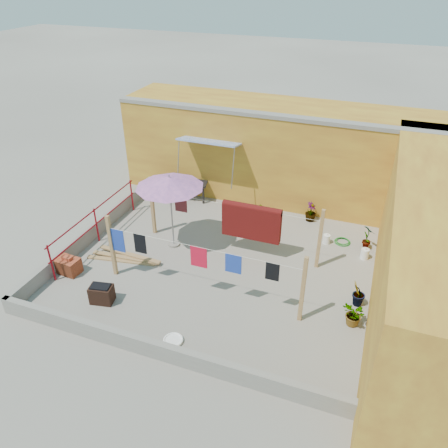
{
  "coord_description": "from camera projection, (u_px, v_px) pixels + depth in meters",
  "views": [
    {
      "loc": [
        3.49,
        -9.13,
        7.28
      ],
      "look_at": [
        -0.03,
        0.3,
        1.12
      ],
      "focal_mm": 35.0,
      "sensor_mm": 36.0,
      "label": 1
    }
  ],
  "objects": [
    {
      "name": "brazier",
      "position": [
        102.0,
        294.0,
        10.69
      ],
      "size": [
        0.61,
        0.47,
        0.5
      ],
      "color": "black",
      "rests_on": "ground"
    },
    {
      "name": "water_jug_b",
      "position": [
        326.0,
        239.0,
        12.94
      ],
      "size": [
        0.21,
        0.21,
        0.33
      ],
      "color": "white",
      "rests_on": "ground"
    },
    {
      "name": "parapet_left",
      "position": [
        96.0,
        230.0,
        13.24
      ],
      "size": [
        0.16,
        7.3,
        0.44
      ],
      "primitive_type": "cube",
      "color": "gray",
      "rests_on": "ground"
    },
    {
      "name": "parapet_front",
      "position": [
        161.0,
        351.0,
        9.17
      ],
      "size": [
        8.3,
        0.16,
        0.44
      ],
      "primitive_type": "cube",
      "color": "gray",
      "rests_on": "ground"
    },
    {
      "name": "plant_right_b",
      "position": [
        358.0,
        294.0,
        10.51
      ],
      "size": [
        0.44,
        0.48,
        0.71
      ],
      "primitive_type": "imported",
      "rotation": [
        0.0,
        0.0,
        4.32
      ],
      "color": "#1E5117",
      "rests_on": "ground"
    },
    {
      "name": "water_jug_a",
      "position": [
        365.0,
        254.0,
        12.28
      ],
      "size": [
        0.23,
        0.23,
        0.36
      ],
      "color": "white",
      "rests_on": "ground"
    },
    {
      "name": "white_basin",
      "position": [
        173.0,
        340.0,
        9.66
      ],
      "size": [
        0.45,
        0.45,
        0.08
      ],
      "color": "white",
      "rests_on": "ground"
    },
    {
      "name": "ground",
      "position": [
        221.0,
        264.0,
        12.14
      ],
      "size": [
        80.0,
        80.0,
        0.0
      ],
      "primitive_type": "plane",
      "color": "#9E998E",
      "rests_on": "ground"
    },
    {
      "name": "lumber_pile",
      "position": [
        125.0,
        257.0,
        12.29
      ],
      "size": [
        2.13,
        0.6,
        0.13
      ],
      "color": "tan",
      "rests_on": "ground"
    },
    {
      "name": "wall_back",
      "position": [
        283.0,
        152.0,
        14.9
      ],
      "size": [
        11.0,
        3.27,
        3.21
      ],
      "color": "gold",
      "rests_on": "ground"
    },
    {
      "name": "green_hose",
      "position": [
        342.0,
        242.0,
        13.03
      ],
      "size": [
        0.47,
        0.47,
        0.07
      ],
      "color": "#1A7620",
      "rests_on": "ground"
    },
    {
      "name": "plant_right_c",
      "position": [
        355.0,
        315.0,
        9.96
      ],
      "size": [
        0.7,
        0.72,
        0.61
      ],
      "primitive_type": "imported",
      "rotation": [
        0.0,
        0.0,
        5.31
      ],
      "color": "#1E5117",
      "rests_on": "ground"
    },
    {
      "name": "plant_right_a",
      "position": [
        368.0,
        237.0,
        12.61
      ],
      "size": [
        0.47,
        0.48,
        0.77
      ],
      "primitive_type": "imported",
      "rotation": [
        0.0,
        0.0,
        2.31
      ],
      "color": "#1E5117",
      "rests_on": "ground"
    },
    {
      "name": "plant_back_b",
      "position": [
        311.0,
        212.0,
        13.98
      ],
      "size": [
        0.41,
        0.41,
        0.63
      ],
      "primitive_type": "imported",
      "rotation": [
        0.0,
        0.0,
        1.41
      ],
      "color": "#1E5117",
      "rests_on": "ground"
    },
    {
      "name": "clothesline_rig",
      "position": [
        244.0,
        226.0,
        11.92
      ],
      "size": [
        5.09,
        2.35,
        1.8
      ],
      "color": "tan",
      "rests_on": "ground"
    },
    {
      "name": "wall_right",
      "position": [
        438.0,
        255.0,
        9.76
      ],
      "size": [
        2.4,
        9.0,
        3.2
      ],
      "primitive_type": "cube",
      "color": "gold",
      "rests_on": "ground"
    },
    {
      "name": "outdoor_table",
      "position": [
        187.0,
        183.0,
        15.12
      ],
      "size": [
        1.56,
        1.01,
        0.67
      ],
      "color": "black",
      "rests_on": "ground"
    },
    {
      "name": "brick_stack",
      "position": [
        69.0,
        266.0,
        11.7
      ],
      "size": [
        0.62,
        0.47,
        0.51
      ],
      "color": "#AA4827",
      "rests_on": "ground"
    },
    {
      "name": "patio_umbrella",
      "position": [
        169.0,
        183.0,
        11.87
      ],
      "size": [
        2.43,
        2.43,
        2.28
      ],
      "color": "gray",
      "rests_on": "ground"
    },
    {
      "name": "red_railing",
      "position": [
        96.0,
        220.0,
        12.75
      ],
      "size": [
        0.05,
        4.2,
        1.1
      ],
      "color": "maroon",
      "rests_on": "ground"
    },
    {
      "name": "plant_back_a",
      "position": [
        260.0,
        215.0,
        13.62
      ],
      "size": [
        0.86,
        0.78,
        0.84
      ],
      "primitive_type": "imported",
      "rotation": [
        0.0,
        0.0,
        0.18
      ],
      "color": "#1E5117",
      "rests_on": "ground"
    }
  ]
}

